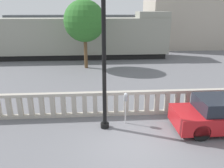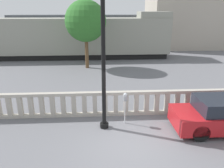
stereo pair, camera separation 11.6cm
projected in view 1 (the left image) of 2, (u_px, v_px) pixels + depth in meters
The scene contains 8 objects.
ground_plane at pixel (135, 145), 8.16m from camera, with size 160.00×160.00×0.00m, color slate.
balustrade at pixel (126, 103), 10.30m from camera, with size 17.28×0.24×1.19m.
lamppost at pixel (104, 60), 8.39m from camera, with size 0.36×0.36×5.65m.
parking_meter at pixel (126, 99), 9.33m from camera, with size 0.19×0.19×1.44m.
parked_car at pixel (224, 115), 9.01m from camera, with size 4.20×1.69×1.43m.
train_near at pixel (60, 38), 21.57m from camera, with size 21.65×2.80×4.52m.
train_far at pixel (91, 29), 29.70m from camera, with size 21.39×3.18×4.59m.
tree_left at pixel (84, 21), 17.44m from camera, with size 3.32×3.32×5.52m.
Camera 1 is at (-1.34, -6.88, 4.84)m, focal length 35.00 mm.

